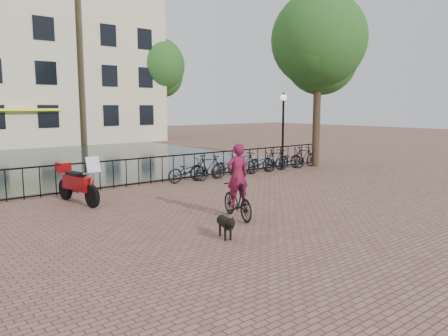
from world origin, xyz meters
TOP-DOWN VIEW (x-y plane):
  - ground at (0.00, 0.00)m, footprint 100.00×100.00m
  - canal_water at (0.00, 17.30)m, footprint 20.00×20.00m
  - railing at (0.00, 8.00)m, footprint 20.00×0.05m
  - canal_house_mid at (0.50, 30.00)m, footprint 8.00×9.50m
  - canal_house_right at (8.50, 30.00)m, footprint 7.00×9.00m
  - tree_near_right at (9.20, 7.30)m, footprint 4.48×4.48m
  - tree_far_right at (12.00, 27.00)m, footprint 4.76×4.76m
  - lamp_post at (7.20, 7.60)m, footprint 0.30×0.30m
  - cyclist at (-0.30, 2.08)m, footprint 0.88×1.74m
  - dog at (-1.62, 0.95)m, footprint 0.53×0.86m
  - motorcycle at (-2.86, 6.44)m, footprint 0.78×2.18m
  - parked_bike_0 at (1.80, 7.40)m, footprint 1.78×0.82m
  - parked_bike_1 at (2.75, 7.40)m, footprint 1.70×0.64m
  - parked_bike_2 at (3.70, 7.40)m, footprint 1.75×0.70m
  - parked_bike_3 at (4.65, 7.40)m, footprint 1.69×0.58m
  - parked_bike_4 at (5.60, 7.40)m, footprint 1.76×0.73m
  - parked_bike_5 at (6.55, 7.40)m, footprint 1.68×0.51m
  - parked_bike_6 at (7.50, 7.40)m, footprint 1.78×0.83m
  - parked_bike_7 at (8.45, 7.40)m, footprint 1.70×0.61m

SIDE VIEW (x-z plane):
  - ground at x=0.00m, z-range 0.00..0.00m
  - canal_water at x=0.00m, z-range 0.00..0.00m
  - dog at x=-1.62m, z-range 0.00..0.55m
  - parked_bike_0 at x=1.80m, z-range 0.00..0.90m
  - parked_bike_2 at x=3.70m, z-range 0.00..0.90m
  - parked_bike_4 at x=5.60m, z-range 0.00..0.90m
  - parked_bike_6 at x=7.50m, z-range 0.00..0.90m
  - parked_bike_1 at x=2.75m, z-range 0.00..1.00m
  - parked_bike_3 at x=4.65m, z-range 0.00..1.00m
  - parked_bike_5 at x=6.55m, z-range 0.00..1.00m
  - parked_bike_7 at x=8.45m, z-range 0.00..1.00m
  - railing at x=0.00m, z-range -0.01..1.02m
  - motorcycle at x=-2.86m, z-range 0.00..1.52m
  - cyclist at x=-0.30m, z-range -0.28..2.01m
  - lamp_post at x=7.20m, z-range 0.65..4.10m
  - canal_house_mid at x=0.50m, z-range 0.00..11.80m
  - tree_near_right at x=9.20m, z-range 1.85..10.09m
  - tree_far_right at x=12.00m, z-range 1.97..10.73m
  - canal_house_right at x=8.50m, z-range 0.00..13.30m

